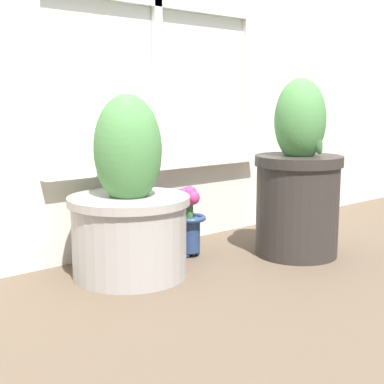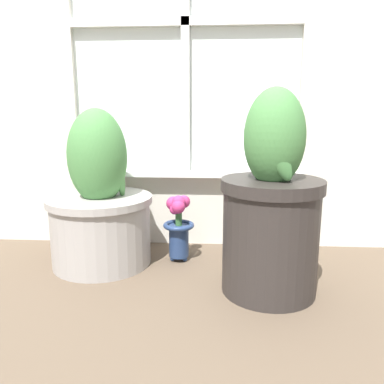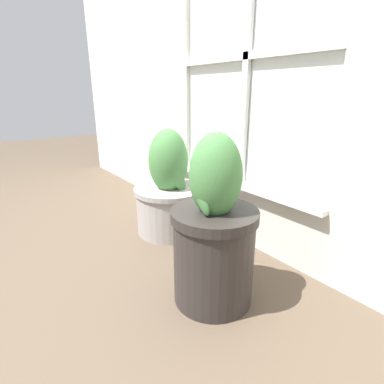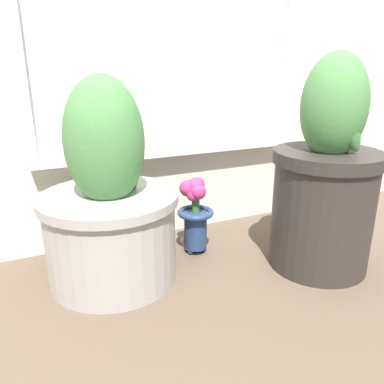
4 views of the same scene
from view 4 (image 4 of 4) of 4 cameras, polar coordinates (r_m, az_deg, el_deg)
ground_plane at (r=1.05m, az=12.63°, el=-19.21°), size 10.00×10.00×0.00m
potted_plant_left at (r=1.15m, az=-12.45°, el=-2.31°), size 0.42×0.42×0.62m
potted_plant_right at (r=1.26m, az=19.59°, el=1.11°), size 0.34×0.34×0.69m
flower_vase at (r=1.32m, az=0.47°, el=-2.94°), size 0.13×0.13×0.28m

